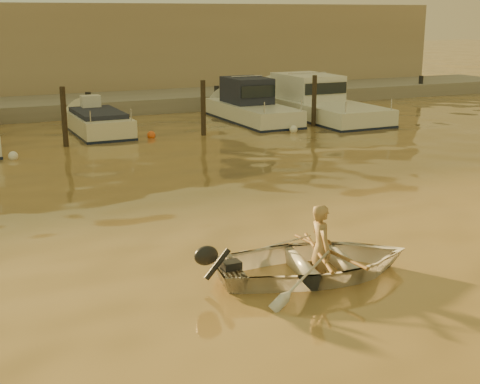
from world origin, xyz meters
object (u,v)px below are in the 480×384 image
person (321,249)px  moored_boat_3 (97,127)px  moored_boat_5 (316,102)px  waterfront_building (15,53)px  moored_boat_4 (253,106)px  dinghy (315,262)px

person → moored_boat_3: size_ratio=0.30×
moored_boat_3 → moored_boat_5: (9.57, 0.00, 0.40)m
moored_boat_5 → waterfront_building: (-10.96, 11.00, 1.77)m
moored_boat_5 → moored_boat_3: bearing=180.0°
person → moored_boat_3: bearing=9.7°
moored_boat_4 → waterfront_building: size_ratio=0.14×
dinghy → person: person is taller
dinghy → moored_boat_5: bearing=-22.2°
person → moored_boat_3: (-0.08, 15.62, -0.25)m
person → moored_boat_4: size_ratio=0.25×
person → moored_boat_5: (9.49, 15.62, 0.15)m
moored_boat_3 → moored_boat_4: (6.49, 0.00, 0.40)m
dinghy → moored_boat_5: moored_boat_5 is taller
person → waterfront_building: bearing=12.6°
moored_boat_5 → moored_boat_4: bearing=180.0°
moored_boat_5 → dinghy: bearing=-121.6°
moored_boat_4 → waterfront_building: bearing=125.6°
moored_boat_3 → moored_boat_4: moored_boat_4 is taller
moored_boat_5 → waterfront_building: bearing=134.9°
person → moored_boat_4: bearing=-12.9°
dinghy → person: (0.10, -0.02, 0.24)m
dinghy → person: bearing=-90.0°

